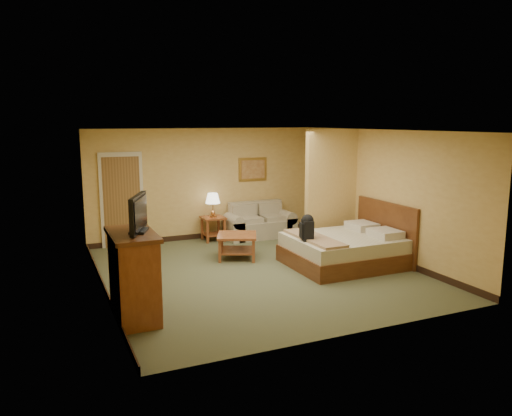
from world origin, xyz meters
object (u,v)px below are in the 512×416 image
loveseat (259,226)px  dresser (134,275)px  coffee_table (237,241)px  bed (348,248)px

loveseat → dresser: size_ratio=1.33×
coffee_table → bed: bearing=-35.4°
coffee_table → dresser: size_ratio=0.81×
loveseat → coffee_table: (-1.20, -1.55, 0.08)m
bed → dresser: bearing=-166.5°
coffee_table → bed: bed is taller
coffee_table → bed: size_ratio=0.48×
coffee_table → dresser: dresser is taller
loveseat → dresser: 5.35m
loveseat → dresser: dresser is taller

